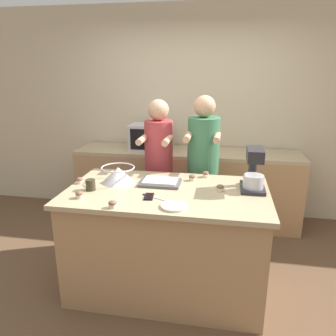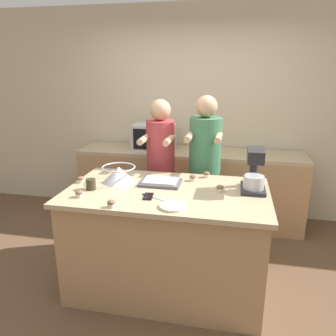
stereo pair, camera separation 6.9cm
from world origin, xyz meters
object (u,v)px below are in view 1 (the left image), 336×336
(person_right, at_px, (203,171))
(cupcake_3, at_px, (206,174))
(knife, at_px, (152,197))
(microwave_oven, at_px, (151,137))
(cupcake_0, at_px, (192,178))
(mixing_bowl, at_px, (118,174))
(cupcake_4, at_px, (113,204))
(cupcake_2, at_px, (220,188))
(cupcake_5, at_px, (79,195))
(drinking_glass, at_px, (91,185))
(cupcake_1, at_px, (80,180))
(stand_mixer, at_px, (254,172))
(small_plate, at_px, (174,206))
(baking_tray, at_px, (160,182))
(person_left, at_px, (159,170))
(cell_phone, at_px, (149,196))

(person_right, relative_size, cupcake_3, 27.44)
(knife, bearing_deg, microwave_oven, 103.21)
(microwave_oven, height_order, cupcake_0, microwave_oven)
(mixing_bowl, bearing_deg, person_right, 42.30)
(cupcake_0, distance_m, cupcake_4, 0.88)
(cupcake_0, height_order, cupcake_2, same)
(cupcake_2, height_order, cupcake_5, same)
(drinking_glass, distance_m, knife, 0.55)
(microwave_oven, distance_m, cupcake_3, 1.28)
(cupcake_1, bearing_deg, cupcake_0, 14.52)
(person_right, relative_size, cupcake_5, 27.44)
(cupcake_0, bearing_deg, mixing_bowl, -165.90)
(stand_mixer, relative_size, small_plate, 1.78)
(cupcake_0, bearing_deg, person_right, 82.96)
(baking_tray, xyz_separation_m, drinking_glass, (-0.55, -0.25, 0.03))
(person_left, bearing_deg, cupcake_2, -46.61)
(small_plate, xyz_separation_m, knife, (-0.20, 0.16, -0.01))
(knife, relative_size, cupcake_2, 3.38)
(person_left, height_order, stand_mixer, person_left)
(microwave_oven, relative_size, knife, 2.53)
(cupcake_0, bearing_deg, knife, -120.43)
(baking_tray, distance_m, cupcake_4, 0.62)
(mixing_bowl, distance_m, cupcake_2, 0.91)
(cell_phone, distance_m, drinking_glass, 0.52)
(cell_phone, bearing_deg, baking_tray, 85.13)
(cupcake_1, relative_size, cupcake_4, 1.00)
(baking_tray, xyz_separation_m, knife, (0.00, -0.31, -0.02))
(baking_tray, height_order, cupcake_3, cupcake_3)
(knife, bearing_deg, person_left, 98.63)
(cell_phone, height_order, knife, cell_phone)
(drinking_glass, distance_m, small_plate, 0.78)
(cupcake_3, bearing_deg, microwave_oven, 126.62)
(mixing_bowl, relative_size, cupcake_3, 4.93)
(person_left, distance_m, person_right, 0.47)
(microwave_oven, bearing_deg, cell_phone, -77.74)
(person_right, xyz_separation_m, small_plate, (-0.13, -1.10, 0.07))
(stand_mixer, bearing_deg, knife, -158.29)
(cell_phone, bearing_deg, mixing_bowl, 139.71)
(person_left, bearing_deg, stand_mixer, -33.60)
(stand_mixer, height_order, cell_phone, stand_mixer)
(knife, distance_m, cupcake_2, 0.58)
(drinking_glass, xyz_separation_m, cupcake_1, (-0.16, 0.14, -0.02))
(person_left, relative_size, mixing_bowl, 5.41)
(stand_mixer, bearing_deg, microwave_oven, 132.32)
(mixing_bowl, height_order, cupcake_4, mixing_bowl)
(mixing_bowl, xyz_separation_m, cell_phone, (0.35, -0.30, -0.07))
(person_left, height_order, cupcake_4, person_left)
(cupcake_1, distance_m, cupcake_3, 1.16)
(microwave_oven, bearing_deg, cupcake_2, -56.64)
(mixing_bowl, bearing_deg, small_plate, -38.27)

